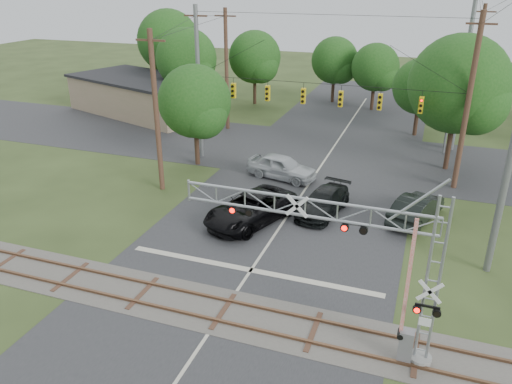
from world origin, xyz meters
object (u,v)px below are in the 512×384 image
(pickup_black, at_px, (251,209))
(sedan_silver, at_px, (282,167))
(crossing_gantry, at_px, (351,252))
(streetlight, at_px, (450,96))
(car_dark, at_px, (323,202))
(commercial_building, at_px, (144,95))
(traffic_signal_span, at_px, (335,96))

(pickup_black, relative_size, sedan_silver, 1.23)
(crossing_gantry, distance_m, pickup_black, 11.83)
(sedan_silver, bearing_deg, pickup_black, -165.81)
(sedan_silver, height_order, streetlight, streetlight)
(streetlight, bearing_deg, crossing_gantry, -97.33)
(crossing_gantry, relative_size, pickup_black, 1.59)
(pickup_black, distance_m, car_dark, 4.54)
(streetlight, bearing_deg, commercial_building, 173.60)
(crossing_gantry, distance_m, sedan_silver, 18.01)
(pickup_black, xyz_separation_m, sedan_silver, (-0.30, 7.22, -0.00))
(sedan_silver, height_order, commercial_building, commercial_building)
(crossing_gantry, xyz_separation_m, sedan_silver, (-7.40, 16.08, -3.36))
(crossing_gantry, bearing_deg, car_dark, 106.42)
(commercial_building, height_order, streetlight, streetlight)
(pickup_black, height_order, commercial_building, commercial_building)
(crossing_gantry, relative_size, traffic_signal_span, 0.51)
(sedan_silver, bearing_deg, commercial_building, 67.52)
(traffic_signal_span, xyz_separation_m, car_dark, (1.00, -6.92, -4.99))
(car_dark, bearing_deg, commercial_building, 153.03)
(car_dark, distance_m, sedan_silver, 6.14)
(car_dark, bearing_deg, crossing_gantry, -63.20)
(sedan_silver, xyz_separation_m, streetlight, (10.71, 9.66, 3.83))
(crossing_gantry, height_order, commercial_building, crossing_gantry)
(commercial_building, distance_m, streetlight, 30.11)
(traffic_signal_span, relative_size, streetlight, 2.31)
(sedan_silver, bearing_deg, traffic_signal_span, -41.22)
(commercial_building, xyz_separation_m, streetlight, (29.79, -3.34, 2.84))
(car_dark, relative_size, commercial_building, 0.28)
(pickup_black, xyz_separation_m, car_dark, (3.72, 2.59, -0.14))
(traffic_signal_span, bearing_deg, sedan_silver, -143.01)
(traffic_signal_span, height_order, sedan_silver, traffic_signal_span)
(pickup_black, bearing_deg, sedan_silver, 113.63)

